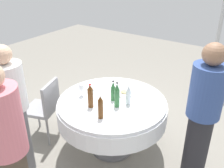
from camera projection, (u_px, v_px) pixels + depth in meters
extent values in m
plane|color=gray|center=(112.00, 148.00, 3.44)|extent=(10.00, 10.00, 0.00)
cylinder|color=white|center=(112.00, 102.00, 3.11)|extent=(1.34, 1.34, 0.04)
cylinder|color=white|center=(112.00, 111.00, 3.17)|extent=(1.37, 1.37, 0.22)
cylinder|color=slate|center=(112.00, 133.00, 3.33)|extent=(0.14, 0.14, 0.48)
cylinder|color=slate|center=(112.00, 147.00, 3.43)|extent=(0.56, 0.56, 0.03)
cylinder|color=#593314|center=(101.00, 109.00, 2.73)|extent=(0.06, 0.06, 0.22)
cone|color=#593314|center=(100.00, 98.00, 2.66)|extent=(0.05, 0.05, 0.05)
cylinder|color=silver|center=(100.00, 96.00, 2.65)|extent=(0.02, 0.02, 0.01)
cylinder|color=#593314|center=(90.00, 98.00, 2.92)|extent=(0.06, 0.06, 0.23)
cone|color=#593314|center=(90.00, 87.00, 2.86)|extent=(0.06, 0.06, 0.05)
cylinder|color=red|center=(90.00, 85.00, 2.84)|extent=(0.03, 0.03, 0.01)
cylinder|color=#2D6B38|center=(113.00, 94.00, 3.08)|extent=(0.06, 0.06, 0.17)
cone|color=#2D6B38|center=(113.00, 85.00, 3.02)|extent=(0.05, 0.05, 0.08)
cylinder|color=black|center=(113.00, 81.00, 3.00)|extent=(0.02, 0.02, 0.01)
cylinder|color=silver|center=(128.00, 97.00, 2.99)|extent=(0.06, 0.06, 0.18)
cone|color=silver|center=(129.00, 88.00, 2.94)|extent=(0.05, 0.05, 0.06)
cylinder|color=silver|center=(129.00, 85.00, 2.92)|extent=(0.03, 0.03, 0.01)
cylinder|color=#2D6B38|center=(117.00, 98.00, 2.94)|extent=(0.06, 0.06, 0.22)
cone|color=#2D6B38|center=(117.00, 87.00, 2.87)|extent=(0.06, 0.06, 0.08)
cylinder|color=black|center=(117.00, 83.00, 2.85)|extent=(0.03, 0.03, 0.01)
cylinder|color=white|center=(91.00, 100.00, 3.12)|extent=(0.06, 0.06, 0.00)
cylinder|color=white|center=(91.00, 97.00, 3.10)|extent=(0.01, 0.01, 0.08)
cylinder|color=white|center=(91.00, 91.00, 3.07)|extent=(0.07, 0.07, 0.07)
cylinder|color=white|center=(82.00, 96.00, 3.21)|extent=(0.06, 0.06, 0.00)
cylinder|color=white|center=(82.00, 93.00, 3.19)|extent=(0.01, 0.01, 0.08)
cylinder|color=white|center=(81.00, 87.00, 3.15)|extent=(0.06, 0.06, 0.08)
cylinder|color=white|center=(125.00, 93.00, 3.26)|extent=(0.25, 0.25, 0.02)
ellipsoid|color=tan|center=(125.00, 92.00, 3.25)|extent=(0.11, 0.10, 0.02)
cylinder|color=white|center=(92.00, 87.00, 3.42)|extent=(0.21, 0.21, 0.02)
cube|color=silver|center=(110.00, 83.00, 3.53)|extent=(0.04, 0.18, 0.00)
cube|color=silver|center=(103.00, 95.00, 3.22)|extent=(0.12, 0.15, 0.00)
cylinder|color=slate|center=(20.00, 140.00, 2.90)|extent=(0.26, 0.26, 0.87)
cylinder|color=white|center=(8.00, 87.00, 2.59)|extent=(0.34, 0.34, 0.51)
sphere|color=#D8AD8C|center=(2.00, 54.00, 2.43)|extent=(0.20, 0.20, 0.20)
cylinder|color=#D8727F|center=(2.00, 122.00, 1.99)|extent=(0.34, 0.34, 0.60)
cylinder|color=#26262B|center=(196.00, 148.00, 2.80)|extent=(0.26, 0.26, 0.86)
cylinder|color=#334C8C|center=(207.00, 91.00, 2.48)|extent=(0.34, 0.34, 0.55)
sphere|color=#8C664C|center=(214.00, 54.00, 2.30)|extent=(0.22, 0.22, 0.22)
cube|color=#99999E|center=(41.00, 109.00, 3.47)|extent=(0.51, 0.51, 0.04)
cube|color=#99999E|center=(51.00, 97.00, 3.33)|extent=(0.17, 0.39, 0.42)
cylinder|color=gray|center=(38.00, 115.00, 3.76)|extent=(0.03, 0.03, 0.43)
cylinder|color=gray|center=(26.00, 128.00, 3.47)|extent=(0.03, 0.03, 0.43)
cylinder|color=gray|center=(59.00, 118.00, 3.69)|extent=(0.03, 0.03, 0.43)
cylinder|color=gray|center=(48.00, 132.00, 3.39)|extent=(0.03, 0.03, 0.43)
cylinder|color=#B2B5B7|center=(222.00, 16.00, 4.66)|extent=(0.07, 0.07, 2.66)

